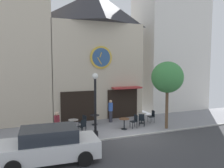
# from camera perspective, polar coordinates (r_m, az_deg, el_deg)

# --- Properties ---
(ground_plane) EXTENTS (27.48, 11.56, 0.13)m
(ground_plane) POSITION_cam_1_polar(r_m,az_deg,el_deg) (12.88, 8.14, -14.66)
(ground_plane) COLOR gray
(clock_building) EXTENTS (7.32, 3.91, 10.14)m
(clock_building) POSITION_cam_1_polar(r_m,az_deg,el_deg) (18.42, -4.17, 8.09)
(clock_building) COLOR beige
(clock_building) RESTS_ON ground_plane
(neighbor_building_left) EXTENTS (6.21, 4.97, 14.47)m
(neighbor_building_left) POSITION_cam_1_polar(r_m,az_deg,el_deg) (19.02, -25.71, 13.44)
(neighbor_building_left) COLOR beige
(neighbor_building_left) RESTS_ON ground_plane
(neighbor_building_right) EXTENTS (6.22, 4.43, 12.52)m
(neighbor_building_right) POSITION_cam_1_polar(r_m,az_deg,el_deg) (22.87, 14.44, 9.83)
(neighbor_building_right) COLOR silver
(neighbor_building_right) RESTS_ON ground_plane
(street_lamp) EXTENTS (0.36, 0.36, 3.81)m
(street_lamp) POSITION_cam_1_polar(r_m,az_deg,el_deg) (13.14, -4.30, -5.37)
(street_lamp) COLOR black
(street_lamp) RESTS_ON ground_plane
(street_tree) EXTENTS (2.18, 1.96, 4.50)m
(street_tree) POSITION_cam_1_polar(r_m,az_deg,el_deg) (15.19, 14.00, 1.61)
(street_tree) COLOR brown
(street_tree) RESTS_ON ground_plane
(cafe_table_center_left) EXTENTS (0.64, 0.64, 0.76)m
(cafe_table_center_left) POSITION_cam_1_polar(r_m,az_deg,el_deg) (14.77, -9.87, -9.91)
(cafe_table_center_left) COLOR black
(cafe_table_center_left) RESTS_ON ground_plane
(cafe_table_leftmost) EXTENTS (0.67, 0.67, 0.72)m
(cafe_table_leftmost) POSITION_cam_1_polar(r_m,az_deg,el_deg) (16.07, -4.47, -8.68)
(cafe_table_leftmost) COLOR black
(cafe_table_leftmost) RESTS_ON ground_plane
(cafe_table_center) EXTENTS (0.70, 0.70, 0.72)m
(cafe_table_center) POSITION_cam_1_polar(r_m,az_deg,el_deg) (15.00, 3.14, -9.61)
(cafe_table_center) COLOR black
(cafe_table_center) RESTS_ON ground_plane
(cafe_table_center_right) EXTENTS (0.70, 0.70, 0.73)m
(cafe_table_center_right) POSITION_cam_1_polar(r_m,az_deg,el_deg) (16.56, 7.59, -8.22)
(cafe_table_center_right) COLOR black
(cafe_table_center_right) RESTS_ON ground_plane
(cafe_chair_under_awning) EXTENTS (0.43, 0.43, 0.90)m
(cafe_chair_under_awning) POSITION_cam_1_polar(r_m,az_deg,el_deg) (15.38, 5.79, -9.18)
(cafe_chair_under_awning) COLOR black
(cafe_chair_under_awning) RESTS_ON ground_plane
(cafe_chair_outer) EXTENTS (0.53, 0.53, 0.90)m
(cafe_chair_outer) POSITION_cam_1_polar(r_m,az_deg,el_deg) (15.21, -7.34, -9.37)
(cafe_chair_outer) COLOR black
(cafe_chair_outer) RESTS_ON ground_plane
(cafe_chair_curbside) EXTENTS (0.56, 0.56, 0.90)m
(cafe_chair_curbside) POSITION_cam_1_polar(r_m,az_deg,el_deg) (15.72, 7.61, -8.89)
(cafe_chair_curbside) COLOR black
(cafe_chair_curbside) RESTS_ON ground_plane
(cafe_chair_mid_row) EXTENTS (0.41, 0.41, 0.90)m
(cafe_chair_mid_row) POSITION_cam_1_polar(r_m,az_deg,el_deg) (16.89, 10.20, -7.93)
(cafe_chair_mid_row) COLOR black
(cafe_chair_mid_row) RESTS_ON ground_plane
(cafe_chair_near_lamp) EXTENTS (0.52, 0.52, 0.90)m
(cafe_chair_near_lamp) POSITION_cam_1_polar(r_m,az_deg,el_deg) (14.19, -7.52, -10.44)
(cafe_chair_near_lamp) COLOR black
(cafe_chair_near_lamp) RESTS_ON ground_plane
(pedestrian_maroon) EXTENTS (0.43, 0.43, 1.67)m
(pedestrian_maroon) POSITION_cam_1_polar(r_m,az_deg,el_deg) (13.12, -13.89, -10.34)
(pedestrian_maroon) COLOR #2D2D38
(pedestrian_maroon) RESTS_ON ground_plane
(pedestrian_blue) EXTENTS (0.39, 0.39, 1.67)m
(pedestrian_blue) POSITION_cam_1_polar(r_m,az_deg,el_deg) (16.69, -0.36, -6.84)
(pedestrian_blue) COLOR #2D2D38
(pedestrian_blue) RESTS_ON ground_plane
(parked_car_white) EXTENTS (4.39, 2.21, 1.55)m
(parked_car_white) POSITION_cam_1_polar(r_m,az_deg,el_deg) (10.57, -15.73, -14.79)
(parked_car_white) COLOR white
(parked_car_white) RESTS_ON ground_plane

